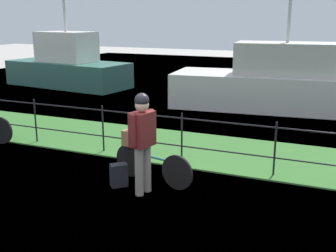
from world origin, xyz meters
The scene contains 11 objects.
ground_plane centered at (0.00, 0.00, 0.00)m, with size 60.00×60.00×0.00m, color #B2ADA3.
grass_strip centered at (0.00, 3.00, 0.01)m, with size 27.00×2.40×0.03m, color #38702D.
harbor_water centered at (0.00, 9.14, 0.00)m, with size 30.00×30.00×0.00m, color slate.
iron_fence centered at (0.00, 2.06, 0.60)m, with size 18.04×0.04×1.03m.
bicycle_main centered at (-0.13, 0.95, 0.32)m, with size 1.62×0.40×0.61m.
wooden_crate centered at (-0.50, 1.03, 0.74)m, with size 0.39×0.27×0.28m, color olive.
terrier_dog centered at (-0.48, 1.02, 0.96)m, with size 0.32×0.20×0.18m.
cyclist_person centered at (-0.06, 0.47, 1.00)m, with size 0.34×0.53×1.68m.
backpack_on_paving centered at (-0.58, 0.57, 0.20)m, with size 0.28×0.18×0.40m, color black.
moored_boat_near centered at (-7.84, 9.10, 0.81)m, with size 5.53×2.69×3.83m.
moored_boat_mid centered at (1.12, 8.02, 0.77)m, with size 7.14×2.85×3.67m.
Camera 1 is at (2.82, -5.26, 2.84)m, focal length 44.51 mm.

